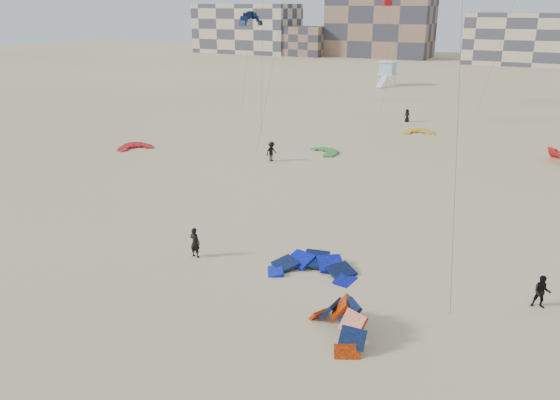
% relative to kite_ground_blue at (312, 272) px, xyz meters
% --- Properties ---
extents(ground, '(320.00, 320.00, 0.00)m').
position_rel_kite_ground_blue_xyz_m(ground, '(-4.85, -4.72, 0.00)').
color(ground, beige).
rests_on(ground, ground).
extents(kite_ground_blue, '(5.46, 5.67, 2.35)m').
position_rel_kite_ground_blue_xyz_m(kite_ground_blue, '(0.00, 0.00, 0.00)').
color(kite_ground_blue, '#0621C4').
rests_on(kite_ground_blue, ground).
extents(kite_ground_orange, '(5.17, 5.17, 3.69)m').
position_rel_kite_ground_blue_xyz_m(kite_ground_orange, '(3.37, -4.97, 0.00)').
color(kite_ground_orange, '#FF3B00').
rests_on(kite_ground_orange, ground).
extents(kite_ground_red, '(4.80, 4.75, 1.43)m').
position_rel_kite_ground_blue_xyz_m(kite_ground_red, '(-26.74, 17.13, 0.00)').
color(kite_ground_red, red).
rests_on(kite_ground_red, ground).
extents(kite_ground_green, '(4.61, 4.62, 0.67)m').
position_rel_kite_ground_blue_xyz_m(kite_ground_green, '(-8.88, 24.03, 0.00)').
color(kite_ground_green, green).
rests_on(kite_ground_green, ground).
extents(kite_ground_red_far, '(4.71, 4.67, 3.65)m').
position_rel_kite_ground_blue_xyz_m(kite_ground_red_far, '(11.94, 30.62, 0.00)').
color(kite_ground_red_far, red).
rests_on(kite_ground_red_far, ground).
extents(kite_ground_yellow, '(4.31, 4.45, 1.27)m').
position_rel_kite_ground_blue_xyz_m(kite_ground_yellow, '(-2.60, 36.79, 0.00)').
color(kite_ground_yellow, gold).
rests_on(kite_ground_yellow, ground).
extents(kitesurfer_main, '(0.68, 0.47, 1.79)m').
position_rel_kite_ground_blue_xyz_m(kitesurfer_main, '(-6.80, -1.15, 0.90)').
color(kitesurfer_main, black).
rests_on(kitesurfer_main, ground).
extents(kitesurfer_b, '(0.87, 0.71, 1.66)m').
position_rel_kite_ground_blue_xyz_m(kitesurfer_b, '(11.22, 1.50, 0.83)').
color(kitesurfer_b, black).
rests_on(kitesurfer_b, ground).
extents(kitesurfer_c, '(1.11, 1.36, 1.84)m').
position_rel_kite_ground_blue_xyz_m(kitesurfer_c, '(-12.21, 19.01, 0.92)').
color(kitesurfer_c, black).
rests_on(kitesurfer_c, ground).
extents(kitesurfer_e, '(0.89, 0.71, 1.58)m').
position_rel_kite_ground_blue_xyz_m(kitesurfer_e, '(-5.39, 42.59, 0.79)').
color(kitesurfer_e, black).
rests_on(kitesurfer_e, ground).
extents(kite_fly_navy, '(5.32, 10.55, 11.94)m').
position_rel_kite_ground_blue_xyz_m(kite_fly_navy, '(-28.93, 45.49, 11.69)').
color(kite_fly_navy, '#0B1C3D').
rests_on(kite_fly_navy, ground).
extents(kite_fly_red, '(4.74, 6.01, 14.75)m').
position_rel_kite_ground_blue_xyz_m(kite_fly_red, '(-11.45, 51.74, 14.33)').
color(kite_fly_red, red).
rests_on(kite_fly_red, ground).
extents(lifeguard_tower_far, '(3.24, 5.95, 4.28)m').
position_rel_kite_ground_blue_xyz_m(lifeguard_tower_far, '(-16.68, 73.33, 2.12)').
color(lifeguard_tower_far, white).
rests_on(lifeguard_tower_far, ground).
extents(condo_west_a, '(30.00, 15.00, 14.00)m').
position_rel_kite_ground_blue_xyz_m(condo_west_a, '(-74.85, 125.28, 7.00)').
color(condo_west_a, beige).
rests_on(condo_west_a, ground).
extents(condo_west_b, '(28.00, 14.00, 18.00)m').
position_rel_kite_ground_blue_xyz_m(condo_west_b, '(-34.85, 129.28, 9.00)').
color(condo_west_b, '#876851').
rests_on(condo_west_b, ground).
extents(condo_mid, '(32.00, 16.00, 12.00)m').
position_rel_kite_ground_blue_xyz_m(condo_mid, '(5.15, 125.28, 6.00)').
color(condo_mid, beige).
rests_on(condo_mid, ground).
extents(condo_fill_left, '(12.00, 10.00, 8.00)m').
position_rel_kite_ground_blue_xyz_m(condo_fill_left, '(-54.85, 123.28, 4.00)').
color(condo_fill_left, '#876851').
rests_on(condo_fill_left, ground).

